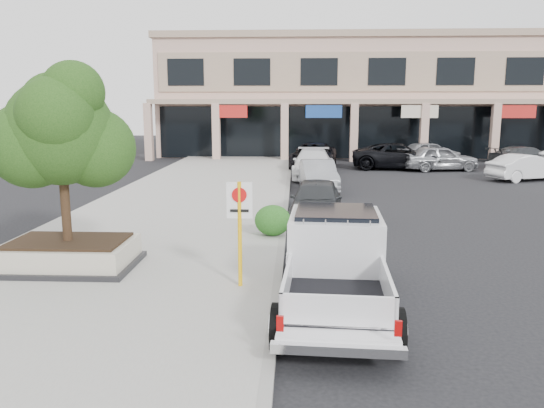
% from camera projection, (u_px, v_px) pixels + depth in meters
% --- Properties ---
extents(ground, '(120.00, 120.00, 0.00)m').
position_uv_depth(ground, '(345.00, 284.00, 12.16)').
color(ground, black).
rests_on(ground, ground).
extents(sidewalk, '(8.00, 52.00, 0.15)m').
position_uv_depth(sidewalk, '(170.00, 222.00, 18.29)').
color(sidewalk, gray).
rests_on(sidewalk, ground).
extents(curb, '(0.20, 52.00, 0.15)m').
position_uv_depth(curb, '(284.00, 223.00, 18.11)').
color(curb, gray).
rests_on(curb, ground).
extents(strip_mall, '(40.55, 12.43, 9.50)m').
position_uv_depth(strip_mall, '(406.00, 97.00, 44.25)').
color(strip_mall, tan).
rests_on(strip_mall, ground).
extents(planter, '(3.20, 2.20, 0.68)m').
position_uv_depth(planter, '(69.00, 254.00, 12.89)').
color(planter, black).
rests_on(planter, sidewalk).
extents(planter_tree, '(2.90, 2.55, 4.00)m').
position_uv_depth(planter_tree, '(69.00, 132.00, 12.49)').
color(planter_tree, black).
rests_on(planter_tree, planter).
extents(no_parking_sign, '(0.55, 0.09, 2.30)m').
position_uv_depth(no_parking_sign, '(240.00, 220.00, 11.33)').
color(no_parking_sign, yellow).
rests_on(no_parking_sign, sidewalk).
extents(hedge, '(1.10, 0.99, 0.93)m').
position_uv_depth(hedge, '(273.00, 220.00, 15.99)').
color(hedge, '#1F4A15').
rests_on(hedge, sidewalk).
extents(pickup_truck, '(2.49, 5.95, 1.84)m').
position_uv_depth(pickup_truck, '(336.00, 265.00, 10.49)').
color(pickup_truck, silver).
rests_on(pickup_truck, ground).
extents(curb_car_a, '(2.09, 4.50, 1.49)m').
position_uv_depth(curb_car_a, '(316.00, 200.00, 18.60)').
color(curb_car_a, '#2D2F32').
rests_on(curb_car_a, ground).
extents(curb_car_b, '(1.89, 4.51, 1.45)m').
position_uv_depth(curb_car_b, '(318.00, 175.00, 25.39)').
color(curb_car_b, gray).
rests_on(curb_car_b, ground).
extents(curb_car_c, '(2.46, 5.55, 1.58)m').
position_uv_depth(curb_car_c, '(313.00, 164.00, 29.91)').
color(curb_car_c, silver).
rests_on(curb_car_c, ground).
extents(curb_car_d, '(3.38, 6.22, 1.65)m').
position_uv_depth(curb_car_d, '(314.00, 156.00, 34.09)').
color(curb_car_d, black).
rests_on(curb_car_d, ground).
extents(lot_car_a, '(4.93, 2.61, 1.60)m').
position_uv_depth(lot_car_a, '(440.00, 158.00, 33.07)').
color(lot_car_a, gray).
rests_on(lot_car_a, ground).
extents(lot_car_b, '(4.58, 3.01, 1.43)m').
position_uv_depth(lot_car_b, '(526.00, 167.00, 28.77)').
color(lot_car_b, silver).
rests_on(lot_car_b, ground).
extents(lot_car_c, '(5.44, 3.93, 1.46)m').
position_uv_depth(lot_car_c, '(525.00, 158.00, 33.97)').
color(lot_car_c, '#313437').
rests_on(lot_car_c, ground).
extents(lot_car_d, '(6.27, 3.44, 1.67)m').
position_uv_depth(lot_car_d, '(399.00, 156.00, 33.86)').
color(lot_car_d, black).
rests_on(lot_car_d, ground).
extents(lot_car_e, '(4.92, 3.21, 1.56)m').
position_uv_depth(lot_car_e, '(429.00, 152.00, 37.20)').
color(lot_car_e, gray).
rests_on(lot_car_e, ground).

